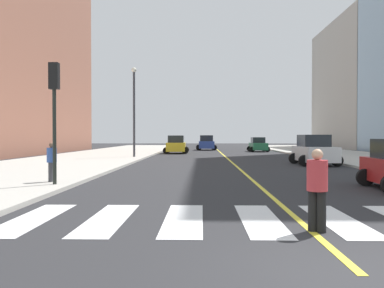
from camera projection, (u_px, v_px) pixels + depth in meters
ground_plane at (363, 276)px, 5.94m from camera, size 220.00×220.00×0.00m
sidewalk_kerb_west at (42, 167)px, 26.21m from camera, size 10.00×120.00×0.15m
crosswalk_paint at (298, 220)px, 9.94m from camera, size 13.50×4.00×0.01m
lane_divider_paint at (223, 154)px, 45.92m from camera, size 0.16×80.00×0.01m
car_blue_nearest at (206, 143)px, 59.91m from camera, size 2.97×4.73×2.10m
car_green_third at (258, 145)px, 53.79m from camera, size 2.64×4.16×1.84m
car_white_fourth at (314, 151)px, 29.02m from camera, size 2.95×4.67×2.07m
car_yellow_fifth at (176, 145)px, 48.29m from camera, size 2.90×4.62×2.05m
traffic_light_far_corner at (54, 99)px, 15.97m from camera, size 0.36×0.41×4.60m
pedestrian_crossing at (317, 186)px, 8.68m from camera, size 0.42×0.42×1.71m
pedestrian_walking_west at (52, 160)px, 16.90m from camera, size 0.39×0.39×1.57m
street_lamp at (134, 104)px, 37.43m from camera, size 0.44×0.44×7.91m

